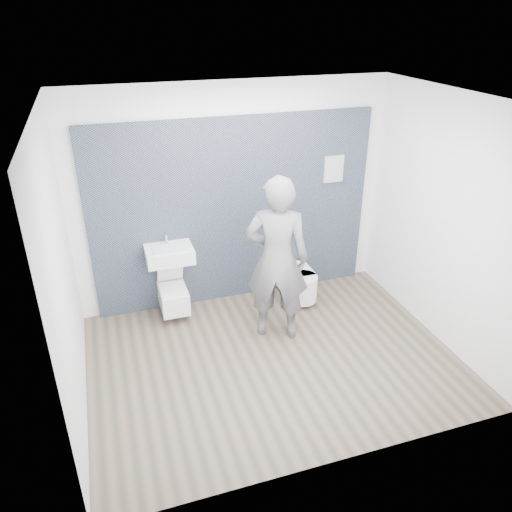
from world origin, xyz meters
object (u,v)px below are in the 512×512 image
object	(u,v)px
toilet_square	(173,296)
visitor	(277,260)
toilet_rounded	(299,283)
washbasin	(169,254)

from	to	relation	value
toilet_square	visitor	size ratio (longest dim) A/B	0.31
toilet_square	visitor	world-z (taller)	visitor
toilet_rounded	visitor	distance (m)	1.14
toilet_rounded	visitor	xyz separation A→B (m)	(-0.56, -0.64, 0.76)
toilet_square	toilet_rounded	bearing A→B (deg)	-3.29
toilet_square	washbasin	bearing A→B (deg)	90.00
toilet_rounded	visitor	bearing A→B (deg)	-131.19
washbasin	toilet_square	world-z (taller)	washbasin
toilet_square	toilet_rounded	world-z (taller)	toilet_square
washbasin	toilet_rounded	bearing A→B (deg)	-4.26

